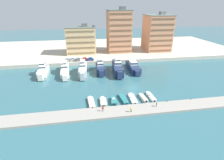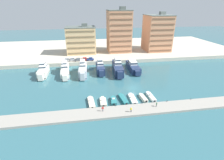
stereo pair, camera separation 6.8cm
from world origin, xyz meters
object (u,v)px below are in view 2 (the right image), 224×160
at_px(motorboat_cream_far_left, 91,102).
at_px(motorboat_cream_left, 103,102).
at_px(motorboat_teal_center_left, 123,99).
at_px(pedestrian_near_edge, 103,108).
at_px(yacht_silver_mid_left, 83,69).
at_px(car_blue_center, 90,59).
at_px(motorboat_teal_mid_left, 114,101).
at_px(yacht_navy_center_left, 100,67).
at_px(yacht_ivory_far_left, 43,71).
at_px(yacht_navy_center, 118,67).
at_px(car_red_center_left, 84,59).
at_px(yacht_ivory_left, 65,69).
at_px(car_grey_mid_left, 78,59).
at_px(car_silver_far_left, 67,60).
at_px(pedestrian_mid_deck, 157,104).
at_px(motorboat_cream_center_right, 143,98).
at_px(pedestrian_far_side, 131,109).
at_px(car_silver_left, 72,59).
at_px(yacht_navy_center_right, 133,66).
at_px(motorboat_white_mid_right, 151,97).
at_px(motorboat_white_center, 133,99).

distance_m(motorboat_cream_far_left, motorboat_cream_left, 4.14).
height_order(motorboat_teal_center_left, pedestrian_near_edge, pedestrian_near_edge).
bearing_deg(yacht_silver_mid_left, car_blue_center, 74.67).
distance_m(motorboat_teal_mid_left, pedestrian_near_edge, 7.79).
bearing_deg(motorboat_cream_far_left, yacht_silver_mid_left, 94.93).
distance_m(yacht_silver_mid_left, yacht_navy_center_left, 8.94).
height_order(yacht_ivory_far_left, yacht_navy_center, yacht_navy_center).
distance_m(motorboat_cream_far_left, car_red_center_left, 45.14).
distance_m(yacht_ivory_left, car_grey_mid_left, 15.11).
bearing_deg(car_silver_far_left, yacht_ivory_left, -89.42).
xyz_separation_m(motorboat_cream_far_left, pedestrian_mid_deck, (21.11, -6.55, 1.21)).
height_order(motorboat_cream_center_right, pedestrian_far_side, pedestrian_far_side).
height_order(car_silver_left, car_grey_mid_left, same).
relative_size(yacht_navy_center_right, car_red_center_left, 4.70).
bearing_deg(yacht_navy_center_right, car_silver_left, 155.74).
relative_size(yacht_ivory_far_left, motorboat_cream_center_right, 2.39).
relative_size(yacht_navy_center_left, car_red_center_left, 3.78).
relative_size(yacht_ivory_far_left, car_silver_far_left, 3.57).
bearing_deg(motorboat_cream_center_right, yacht_ivory_far_left, 143.23).
distance_m(yacht_navy_center, pedestrian_mid_deck, 36.05).
distance_m(motorboat_teal_center_left, pedestrian_mid_deck, 11.93).
distance_m(motorboat_teal_mid_left, pedestrian_far_side, 9.17).
xyz_separation_m(motorboat_cream_center_right, motorboat_white_mid_right, (3.14, 0.56, -0.05)).
bearing_deg(motorboat_white_mid_right, yacht_ivory_far_left, 145.77).
relative_size(motorboat_cream_left, pedestrian_far_side, 3.77).
bearing_deg(yacht_silver_mid_left, car_red_center_left, 86.25).
xyz_separation_m(motorboat_cream_left, car_blue_center, (-2.20, 44.91, 2.57)).
relative_size(car_silver_left, car_red_center_left, 1.01).
bearing_deg(car_blue_center, yacht_navy_center, -50.54).
distance_m(yacht_silver_mid_left, pedestrian_mid_deck, 42.37).
xyz_separation_m(yacht_ivory_left, car_silver_left, (2.99, 14.46, 0.86)).
height_order(yacht_navy_center_right, motorboat_cream_far_left, yacht_navy_center_right).
height_order(motorboat_cream_far_left, motorboat_white_mid_right, motorboat_white_mid_right).
bearing_deg(yacht_navy_center, yacht_navy_center_left, 168.13).
bearing_deg(motorboat_white_center, yacht_navy_center, 90.15).
bearing_deg(car_red_center_left, car_silver_far_left, 177.36).
relative_size(yacht_ivory_far_left, pedestrian_far_side, 8.59).
distance_m(yacht_navy_center_left, motorboat_white_center, 31.67).
xyz_separation_m(motorboat_teal_center_left, motorboat_white_center, (3.47, -0.01, -0.11)).
height_order(motorboat_teal_center_left, car_blue_center, car_blue_center).
distance_m(yacht_navy_center_left, car_silver_far_left, 23.00).
distance_m(yacht_ivory_left, motorboat_white_mid_right, 45.10).
bearing_deg(motorboat_white_center, motorboat_teal_center_left, 179.78).
distance_m(yacht_ivory_far_left, car_red_center_left, 24.96).
bearing_deg(motorboat_white_center, yacht_navy_center_left, 106.09).
relative_size(yacht_ivory_left, yacht_navy_center_left, 1.31).
relative_size(yacht_navy_center_left, motorboat_white_mid_right, 2.05).
distance_m(yacht_ivory_far_left, motorboat_cream_far_left, 37.06).
height_order(yacht_navy_center_right, motorboat_cream_left, yacht_navy_center_right).
bearing_deg(motorboat_cream_center_right, car_red_center_left, 114.25).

